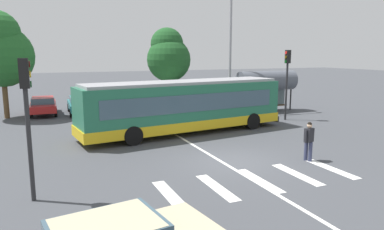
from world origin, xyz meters
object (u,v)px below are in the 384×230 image
city_transit_bus (185,106)px  parked_car_teal (81,104)px  pedestrian_crossing_street (309,139)px  parked_car_black (112,101)px  parked_car_silver (146,100)px  traffic_light_far_corner (287,74)px  background_tree_right (168,55)px  parked_car_red (43,105)px  traffic_light_near_corner (27,107)px  parked_car_white (176,98)px  background_tree_left (0,50)px  twin_arm_street_lamp (230,39)px  parked_car_charcoal (206,97)px  bus_stop_shelter (267,81)px

city_transit_bus → parked_car_teal: size_ratio=2.79×
pedestrian_crossing_street → parked_car_black: 17.92m
parked_car_silver → city_transit_bus: bearing=-92.4°
traffic_light_far_corner → city_transit_bus: bearing=-171.7°
background_tree_right → parked_car_silver: bearing=-135.1°
parked_car_black → parked_car_silver: size_ratio=0.98×
parked_car_red → background_tree_right: size_ratio=0.65×
parked_car_red → traffic_light_far_corner: traffic_light_far_corner is taller
traffic_light_far_corner → traffic_light_near_corner: bearing=-152.6°
city_transit_bus → parked_car_silver: bearing=87.6°
pedestrian_crossing_street → parked_car_black: size_ratio=0.38×
background_tree_right → parked_car_red: bearing=-166.5°
parked_car_white → traffic_light_far_corner: 10.28m
traffic_light_near_corner → parked_car_teal: bearing=79.1°
background_tree_left → parked_car_black: bearing=3.5°
traffic_light_near_corner → twin_arm_street_lamp: 19.08m
traffic_light_far_corner → twin_arm_street_lamp: size_ratio=0.52×
parked_car_white → twin_arm_street_lamp: bearing=-56.9°
parked_car_charcoal → parked_car_white: bearing=175.1°
pedestrian_crossing_street → background_tree_right: size_ratio=0.25×
parked_car_red → background_tree_left: (-2.52, -0.69, 4.10)m
parked_car_red → background_tree_left: 4.86m
background_tree_left → parked_car_red: bearing=15.3°
parked_car_teal → parked_car_white: 7.95m
parked_car_red → background_tree_right: (11.05, 2.66, 3.68)m
parked_car_black → twin_arm_street_lamp: twin_arm_street_lamp is taller
parked_car_white → traffic_light_near_corner: (-11.17, -17.04, 2.25)m
traffic_light_near_corner → bus_stop_shelter: bearing=35.1°
twin_arm_street_lamp → background_tree_left: bearing=165.9°
parked_car_charcoal → bus_stop_shelter: (3.03, -4.84, 1.65)m
parked_car_white → traffic_light_far_corner: (5.01, -8.64, 2.48)m
twin_arm_street_lamp → traffic_light_far_corner: bearing=-63.2°
parked_car_teal → background_tree_left: bearing=-179.0°
parked_car_teal → background_tree_left: (-5.23, -0.09, 4.10)m
pedestrian_crossing_street → parked_car_white: 17.05m
parked_car_red → bus_stop_shelter: size_ratio=0.92×
traffic_light_near_corner → background_tree_right: (11.58, 20.01, 1.43)m
parked_car_charcoal → background_tree_left: background_tree_left is taller
parked_car_teal → parked_car_white: bearing=2.1°
parked_car_silver → parked_car_charcoal: same height
city_transit_bus → parked_car_silver: city_transit_bus is taller
bus_stop_shelter → background_tree_left: 19.72m
pedestrian_crossing_street → parked_car_white: (0.23, 17.05, -0.20)m
parked_car_red → parked_car_silver: (7.94, -0.45, 0.00)m
twin_arm_street_lamp → background_tree_right: size_ratio=1.32×
pedestrian_crossing_street → parked_car_red: (-10.41, 17.36, -0.20)m
parked_car_white → traffic_light_near_corner: traffic_light_near_corner is taller
city_transit_bus → bus_stop_shelter: bearing=28.0°
parked_car_red → parked_car_black: (5.19, -0.22, 0.00)m
background_tree_left → background_tree_right: 13.99m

